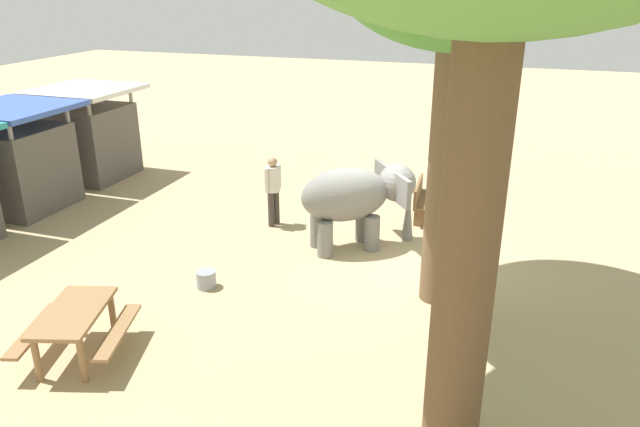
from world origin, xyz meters
The scene contains 8 objects.
ground_plane centered at (0.00, 0.00, 0.00)m, with size 60.00×60.00×0.00m, color tan.
elephant centered at (0.61, 0.86, 1.11)m, with size 2.23×2.39×1.74m.
person_handler centered at (1.15, 2.96, 0.95)m, with size 0.48×0.32×1.62m.
wooden_bench centered at (2.66, -0.18, 0.47)m, with size 1.42×0.48×0.88m.
picnic_table_near centered at (-4.53, 3.75, 0.59)m, with size 1.86×1.85×0.78m.
market_stall_blue centered at (0.26, 9.15, 1.14)m, with size 2.50×2.50×2.52m.
market_stall_white centered at (2.86, 9.15, 1.14)m, with size 2.50×2.50×2.52m.
feed_bucket centered at (-2.00, 2.99, 0.16)m, with size 0.36×0.36×0.32m, color gray.
Camera 1 is at (-10.61, -2.07, 5.30)m, focal length 33.71 mm.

